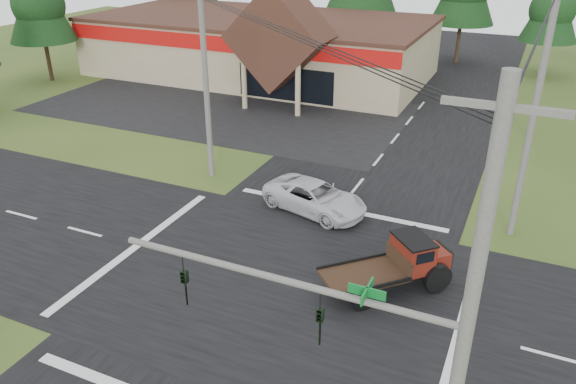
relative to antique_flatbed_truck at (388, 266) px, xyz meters
The scene contains 14 objects.
ground 4.33m from the antique_flatbed_truck, 160.19° to the right, with size 120.00×120.00×0.00m, color #304418.
road_ns 4.33m from the antique_flatbed_truck, 160.19° to the right, with size 12.00×120.00×0.02m, color black.
road_ew 4.33m from the antique_flatbed_truck, 160.19° to the right, with size 120.00×12.00×0.02m, color black.
parking_apron 25.15m from the antique_flatbed_truck, 135.61° to the left, with size 28.00×14.00×0.02m, color black.
cvs_building 34.37m from the antique_flatbed_truck, 124.93° to the left, with size 30.40×18.20×9.19m.
traffic_signal_mast 9.71m from the antique_flatbed_truck, 78.19° to the right, with size 8.12×0.24×7.00m.
utility_pole_nr 10.63m from the antique_flatbed_truck, 68.32° to the right, with size 2.00×0.30×11.00m.
utility_pole_nw 14.31m from the antique_flatbed_truck, 151.18° to the left, with size 2.00×0.30×10.50m.
utility_pole_ne 9.10m from the antique_flatbed_truck, 58.39° to the left, with size 2.00×0.30×11.50m.
utility_pole_n 21.48m from the antique_flatbed_truck, 78.87° to the left, with size 2.00×0.30×11.20m.
tree_row_e 39.10m from the antique_flatbed_truck, 84.01° to the left, with size 5.04×5.04×9.09m.
tree_side_w 40.86m from the antique_flatbed_truck, 152.68° to the left, with size 5.60×5.60×10.10m.
antique_flatbed_truck is the anchor object (origin of this frame).
white_pickup 7.07m from the antique_flatbed_truck, 135.26° to the left, with size 2.45×5.32×1.48m, color silver.
Camera 1 is at (7.88, -16.68, 13.06)m, focal length 35.00 mm.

